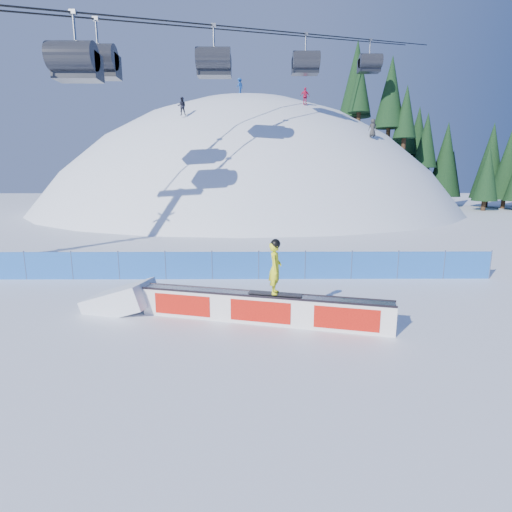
{
  "coord_description": "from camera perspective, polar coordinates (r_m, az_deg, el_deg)",
  "views": [
    {
      "loc": [
        0.77,
        -12.19,
        4.49
      ],
      "look_at": [
        0.87,
        1.66,
        1.61
      ],
      "focal_mm": 28.0,
      "sensor_mm": 36.0,
      "label": 1
    }
  ],
  "objects": [
    {
      "name": "ground",
      "position": [
        13.01,
        -3.8,
        -8.46
      ],
      "size": [
        160.0,
        160.0,
        0.0
      ],
      "primitive_type": "plane",
      "color": "white",
      "rests_on": "ground"
    },
    {
      "name": "snow_hill",
      "position": [
        58.67,
        -1.14,
        -10.8
      ],
      "size": [
        64.0,
        64.0,
        64.0
      ],
      "color": "white",
      "rests_on": "ground"
    },
    {
      "name": "treeline",
      "position": [
        58.95,
        23.6,
        15.71
      ],
      "size": [
        26.86,
        12.7,
        21.37
      ],
      "color": "#332114",
      "rests_on": "ground"
    },
    {
      "name": "safety_fence",
      "position": [
        17.15,
        -2.96,
        -1.36
      ],
      "size": [
        22.05,
        0.05,
        1.3
      ],
      "color": "blue",
      "rests_on": "ground"
    },
    {
      "name": "chairlift",
      "position": [
        41.76,
        5.81,
        28.97
      ],
      "size": [
        40.8,
        41.7,
        22.0
      ],
      "color": "gray",
      "rests_on": "ground"
    },
    {
      "name": "rail_box",
      "position": [
        12.25,
        0.87,
        -7.46
      ],
      "size": [
        7.64,
        2.45,
        0.93
      ],
      "rotation": [
        0.0,
        0.0,
        -0.25
      ],
      "color": "white",
      "rests_on": "ground"
    },
    {
      "name": "snow_ramp",
      "position": [
        14.24,
        -18.65,
        -7.27
      ],
      "size": [
        2.56,
        1.95,
        1.42
      ],
      "primitive_type": null,
      "rotation": [
        0.0,
        -0.31,
        -0.25
      ],
      "color": "white",
      "rests_on": "ground"
    },
    {
      "name": "snowboarder",
      "position": [
        11.8,
        2.76,
        -1.64
      ],
      "size": [
        1.63,
        0.68,
        1.68
      ],
      "rotation": [
        0.0,
        0.0,
        1.42
      ],
      "color": "black",
      "rests_on": "rail_box"
    },
    {
      "name": "distant_skiers",
      "position": [
        44.13,
        1.42,
        21.27
      ],
      "size": [
        19.11,
        10.48,
        7.25
      ],
      "color": "black",
      "rests_on": "ground"
    }
  ]
}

